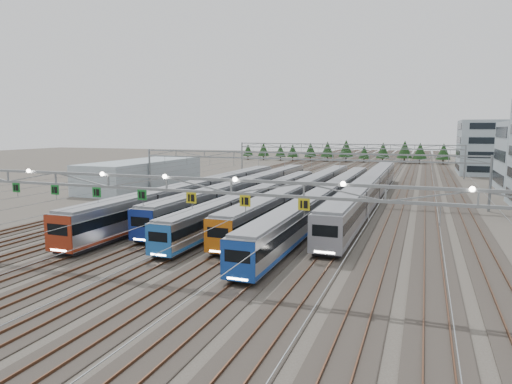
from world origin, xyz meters
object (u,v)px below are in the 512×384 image
(train_a, at_px, (201,194))
(train_f, at_px, (369,189))
(train_c, at_px, (260,199))
(train_d, at_px, (305,192))
(gantry_far, at_px, (344,150))
(depot_bldg_north, at_px, (505,147))
(train_b, at_px, (248,190))
(gantry_mid, at_px, (298,162))
(gantry_near, at_px, (165,186))
(west_shed, at_px, (143,174))
(train_e, at_px, (328,198))

(train_a, distance_m, train_f, 26.19)
(train_a, xyz_separation_m, train_c, (9.00, 0.30, -0.32))
(train_d, distance_m, gantry_far, 49.28)
(train_c, relative_size, gantry_far, 0.93)
(train_f, xyz_separation_m, gantry_far, (-11.25, 43.73, 4.10))
(depot_bldg_north, bearing_deg, gantry_far, -157.99)
(train_b, height_order, gantry_mid, gantry_mid)
(train_a, bearing_deg, train_c, 1.88)
(train_a, relative_size, gantry_near, 1.00)
(gantry_near, height_order, depot_bldg_north, depot_bldg_north)
(train_d, relative_size, west_shed, 2.09)
(train_b, bearing_deg, train_a, -121.91)
(train_d, bearing_deg, gantry_near, -93.64)
(train_e, xyz_separation_m, west_shed, (-40.03, 14.17, 0.68))
(gantry_mid, relative_size, west_shed, 1.88)
(train_c, distance_m, gantry_far, 57.07)
(train_e, distance_m, depot_bldg_north, 76.15)
(gantry_mid, bearing_deg, gantry_near, -90.07)
(gantry_near, bearing_deg, gantry_mid, 89.93)
(west_shed, bearing_deg, gantry_mid, -9.51)
(train_d, xyz_separation_m, depot_bldg_north, (36.11, 64.55, 4.87))
(gantry_near, bearing_deg, train_d, 86.36)
(depot_bldg_north, bearing_deg, train_b, -124.59)
(train_f, height_order, west_shed, west_shed)
(train_a, height_order, train_e, train_a)
(train_e, bearing_deg, train_b, 164.74)
(train_e, xyz_separation_m, depot_bldg_north, (31.61, 69.10, 4.90))
(depot_bldg_north, bearing_deg, gantry_mid, -122.37)
(train_e, xyz_separation_m, train_f, (4.50, 9.86, 0.25))
(gantry_far, distance_m, depot_bldg_north, 41.38)
(train_d, bearing_deg, train_f, 30.52)
(train_d, xyz_separation_m, gantry_mid, (-2.25, 4.04, 4.31))
(train_d, bearing_deg, gantry_far, 92.63)
(train_a, relative_size, west_shed, 1.87)
(gantry_mid, distance_m, depot_bldg_north, 71.64)
(train_a, relative_size, depot_bldg_north, 2.55)
(train_c, bearing_deg, gantry_mid, 79.25)
(train_e, xyz_separation_m, gantry_far, (-6.75, 53.60, 4.34))
(train_b, xyz_separation_m, depot_bldg_north, (45.11, 65.42, 4.81))
(train_b, relative_size, gantry_far, 1.04)
(train_a, relative_size, train_d, 0.89)
(train_a, xyz_separation_m, gantry_mid, (11.25, 12.14, 4.13))
(train_b, relative_size, train_e, 0.88)
(train_c, xyz_separation_m, gantry_near, (2.20, -28.27, 5.15))
(train_a, bearing_deg, gantry_near, -68.18)
(train_b, height_order, west_shed, west_shed)
(depot_bldg_north, distance_m, west_shed, 90.37)
(gantry_near, bearing_deg, west_shed, 126.03)
(train_f, height_order, depot_bldg_north, depot_bldg_north)
(train_c, xyz_separation_m, gantry_mid, (2.25, 11.85, 4.45))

